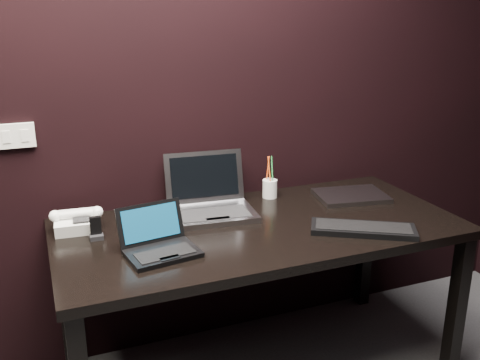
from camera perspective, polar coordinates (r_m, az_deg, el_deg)
name	(u,v)px	position (r m, az deg, el deg)	size (l,w,h in m)	color
wall_back	(162,83)	(2.41, -8.29, 10.17)	(4.00, 4.00, 0.00)	black
wall_switch	(16,136)	(2.36, -22.82, 4.37)	(0.15, 0.02, 0.10)	silver
desk	(260,241)	(2.31, 2.12, -6.53)	(1.70, 0.80, 0.74)	black
netbook	(159,244)	(2.03, -8.61, -6.78)	(0.29, 0.27, 0.17)	black
silver_laptop	(211,203)	(2.38, -3.15, -2.49)	(0.39, 0.36, 0.25)	#9F9EA4
ext_keyboard	(363,229)	(2.25, 13.00, -5.11)	(0.44, 0.34, 0.03)	black
closed_laptop	(351,196)	(2.63, 11.75, -1.65)	(0.36, 0.29, 0.02)	gray
desk_phone	(77,221)	(2.30, -16.98, -4.22)	(0.22, 0.18, 0.11)	silver
mobile_phone	(96,231)	(2.20, -15.11, -5.23)	(0.05, 0.05, 0.09)	black
pen_cup	(270,188)	(2.58, 3.20, -0.83)	(0.09, 0.09, 0.21)	silver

